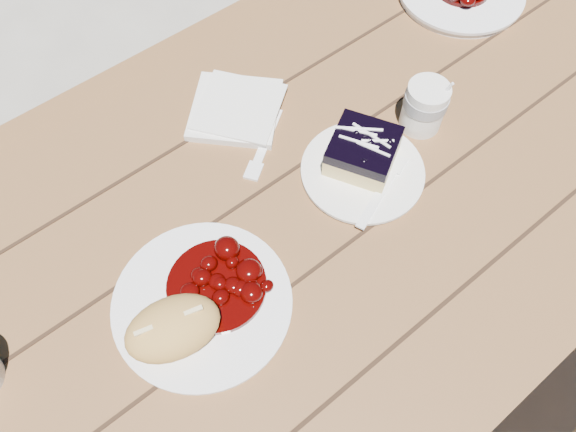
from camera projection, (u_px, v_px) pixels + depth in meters
ground at (299, 351)px, 1.54m from camera, size 60.00×60.00×0.00m
picnic_table at (305, 258)px, 1.03m from camera, size 2.00×1.55×0.75m
main_plate at (203, 304)px, 0.80m from camera, size 0.25×0.25×0.02m
goulash_stew at (216, 281)px, 0.79m from camera, size 0.14×0.14×0.04m
bread_roll at (173, 328)px, 0.74m from camera, size 0.15×0.12×0.07m
dessert_plate at (362, 172)px, 0.92m from camera, size 0.20×0.20×0.01m
blueberry_cake at (363, 151)px, 0.90m from camera, size 0.14×0.14×0.06m
fork_dessert at (377, 198)px, 0.89m from camera, size 0.16×0.08×0.00m
coffee_cup at (424, 107)px, 0.94m from camera, size 0.07×0.07×0.09m
napkin_stack at (235, 110)px, 0.99m from camera, size 0.21×0.21×0.01m
fork_table at (268, 137)px, 0.96m from camera, size 0.15×0.11×0.00m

